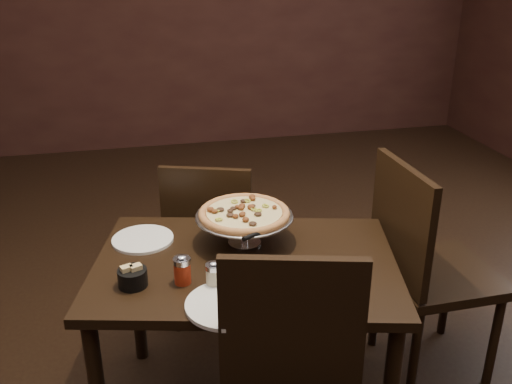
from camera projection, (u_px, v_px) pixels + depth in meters
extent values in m
cube|color=black|center=(246.00, 266.00, 2.07)|extent=(1.23, 0.97, 0.04)
cylinder|color=black|center=(137.00, 296.00, 2.50)|extent=(0.05, 0.05, 0.65)
cylinder|color=black|center=(361.00, 298.00, 2.48)|extent=(0.05, 0.05, 0.65)
cylinder|color=silver|center=(244.00, 242.00, 2.19)|extent=(0.13, 0.13, 0.01)
cylinder|color=silver|center=(244.00, 230.00, 2.17)|extent=(0.03, 0.03, 0.10)
cylinder|color=silver|center=(244.00, 217.00, 2.15)|extent=(0.09, 0.09, 0.01)
cylinder|color=gray|center=(244.00, 216.00, 2.15)|extent=(0.36, 0.36, 0.01)
torus|color=gray|center=(244.00, 216.00, 2.15)|extent=(0.37, 0.37, 0.01)
cylinder|color=brown|center=(244.00, 214.00, 2.14)|extent=(0.34, 0.34, 0.01)
torus|color=brown|center=(244.00, 213.00, 2.14)|extent=(0.35, 0.35, 0.03)
cylinder|color=#D9BD77|center=(244.00, 212.00, 2.14)|extent=(0.29, 0.29, 0.01)
cylinder|color=beige|center=(214.00, 278.00, 1.90)|extent=(0.05, 0.05, 0.07)
cylinder|color=silver|center=(213.00, 267.00, 1.88)|extent=(0.06, 0.06, 0.02)
ellipsoid|color=silver|center=(213.00, 263.00, 1.87)|extent=(0.03, 0.03, 0.01)
cylinder|color=maroon|center=(182.00, 273.00, 1.92)|extent=(0.06, 0.06, 0.08)
cylinder|color=silver|center=(182.00, 261.00, 1.90)|extent=(0.06, 0.06, 0.02)
ellipsoid|color=silver|center=(182.00, 257.00, 1.89)|extent=(0.03, 0.03, 0.01)
cylinder|color=black|center=(133.00, 278.00, 1.90)|extent=(0.10, 0.10, 0.06)
cube|color=#D2B679|center=(127.00, 275.00, 1.90)|extent=(0.05, 0.04, 0.07)
cube|color=#D2B679|center=(136.00, 274.00, 1.90)|extent=(0.05, 0.04, 0.07)
cube|color=white|center=(329.00, 306.00, 1.80)|extent=(0.15, 0.15, 0.01)
cylinder|color=white|center=(143.00, 239.00, 2.21)|extent=(0.24, 0.24, 0.01)
cylinder|color=white|center=(228.00, 305.00, 1.80)|extent=(0.27, 0.27, 0.01)
cone|color=silver|center=(255.00, 235.00, 1.99)|extent=(0.14, 0.14, 0.00)
cylinder|color=black|center=(255.00, 235.00, 1.99)|extent=(0.10, 0.07, 0.02)
cube|color=black|center=(215.00, 241.00, 2.78)|extent=(0.51, 0.51, 0.04)
cube|color=black|center=(206.00, 213.00, 2.52)|extent=(0.39, 0.16, 0.42)
cylinder|color=black|center=(252.00, 265.00, 2.99)|extent=(0.03, 0.03, 0.39)
cylinder|color=black|center=(191.00, 261.00, 3.03)|extent=(0.03, 0.03, 0.39)
cylinder|color=black|center=(244.00, 300.00, 2.70)|extent=(0.03, 0.03, 0.39)
cylinder|color=black|center=(177.00, 296.00, 2.73)|extent=(0.03, 0.03, 0.39)
cube|color=black|center=(292.00, 325.00, 1.68)|extent=(0.43, 0.14, 0.46)
cube|color=black|center=(439.00, 274.00, 2.40)|extent=(0.46, 0.46, 0.04)
cube|color=black|center=(401.00, 222.00, 2.25)|extent=(0.04, 0.45, 0.47)
cylinder|color=black|center=(494.00, 341.00, 2.37)|extent=(0.04, 0.04, 0.44)
cylinder|color=black|center=(446.00, 294.00, 2.70)|extent=(0.04, 0.04, 0.44)
cylinder|color=black|center=(415.00, 355.00, 2.29)|extent=(0.04, 0.04, 0.44)
cylinder|color=black|center=(375.00, 305.00, 2.62)|extent=(0.04, 0.04, 0.44)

